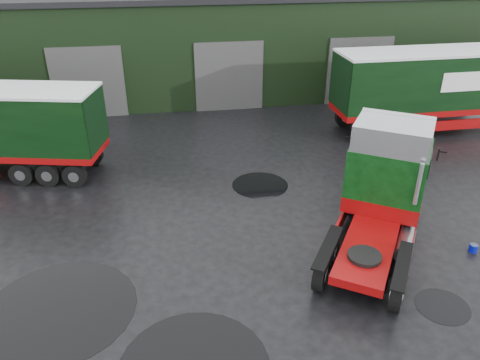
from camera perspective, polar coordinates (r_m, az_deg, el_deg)
name	(u,v)px	position (r m, az deg, el deg)	size (l,w,h in m)	color
ground	(231,247)	(15.99, -1.15, -8.18)	(100.00, 100.00, 0.00)	black
warehouse	(216,37)	(33.62, -2.90, 17.06)	(32.40, 12.40, 6.30)	black
hero_tractor	(378,200)	(15.18, 16.50, -2.39)	(2.81, 6.62, 4.11)	black
lorry_right	(452,90)	(27.44, 24.47, 10.00)	(2.82, 16.32, 4.29)	silver
wash_bucket	(473,248)	(17.54, 26.56, -7.44)	(0.28, 0.28, 0.26)	#070E99
tree_back_b	(292,5)	(44.77, 6.33, 20.39)	(4.40, 4.40, 7.50)	black
puddle_1	(260,185)	(19.76, 2.46, -0.61)	(2.37, 2.37, 0.01)	black
puddle_2	(59,310)	(14.61, -21.22, -14.52)	(4.36, 4.36, 0.01)	black
puddle_3	(442,306)	(14.94, 23.46, -13.95)	(1.53, 1.53, 0.01)	black
puddle_4	(371,270)	(15.59, 15.74, -10.50)	(2.23, 2.23, 0.01)	black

